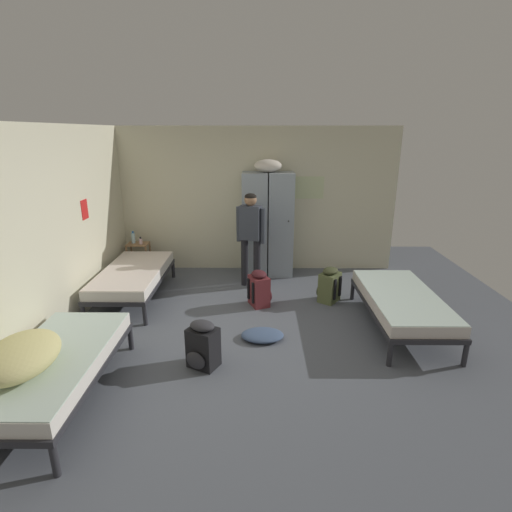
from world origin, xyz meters
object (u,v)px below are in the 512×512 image
(lotion_bottle, at_px, (141,241))
(person_traveler, at_px, (251,231))
(backpack_olive, at_px, (329,285))
(clothes_pile_denim, at_px, (262,335))
(backpack_black, at_px, (203,346))
(bedding_heap, at_px, (21,356))
(shelf_unit, at_px, (139,255))
(bed_right, at_px, (401,301))
(water_bottle, at_px, (133,238))
(bed_left_front, at_px, (55,364))
(backpack_maroon, at_px, (260,289))
(bed_left_rear, at_px, (133,275))
(locker_bank, at_px, (268,222))

(lotion_bottle, bearing_deg, person_traveler, -16.03)
(backpack_olive, distance_m, clothes_pile_denim, 1.58)
(backpack_black, bearing_deg, bedding_heap, -150.04)
(shelf_unit, bearing_deg, clothes_pile_denim, -47.00)
(bedding_heap, bearing_deg, backpack_olive, 39.81)
(bed_right, xyz_separation_m, water_bottle, (-4.19, 2.13, 0.29))
(shelf_unit, xyz_separation_m, person_traveler, (2.08, -0.62, 0.61))
(shelf_unit, height_order, bedding_heap, bedding_heap)
(person_traveler, distance_m, water_bottle, 2.27)
(bedding_heap, bearing_deg, clothes_pile_denim, 34.45)
(lotion_bottle, height_order, backpack_black, lotion_bottle)
(bed_left_front, xyz_separation_m, bedding_heap, (-0.12, -0.28, 0.27))
(backpack_maroon, distance_m, backpack_olive, 1.08)
(bed_right, relative_size, person_traveler, 1.20)
(bed_left_rear, bearing_deg, lotion_bottle, 99.21)
(clothes_pile_denim, bearing_deg, backpack_black, -137.22)
(bedding_heap, bearing_deg, shelf_unit, 91.93)
(backpack_olive, bearing_deg, water_bottle, 159.39)
(shelf_unit, height_order, bed_left_rear, shelf_unit)
(locker_bank, xyz_separation_m, bedding_heap, (-2.24, -3.89, -0.32))
(water_bottle, xyz_separation_m, backpack_olive, (3.38, -1.27, -0.41))
(bed_right, xyz_separation_m, bedding_heap, (-3.97, -1.79, 0.27))
(locker_bank, relative_size, bed_left_front, 1.09)
(person_traveler, relative_size, lotion_bottle, 11.99)
(backpack_maroon, height_order, backpack_olive, same)
(shelf_unit, xyz_separation_m, bedding_heap, (0.13, -3.89, 0.30))
(bed_left_front, relative_size, backpack_olive, 3.45)
(water_bottle, distance_m, backpack_black, 3.52)
(locker_bank, distance_m, backpack_olive, 1.71)
(bed_left_rear, bearing_deg, water_bottle, 105.75)
(bed_left_front, distance_m, backpack_black, 1.46)
(backpack_black, bearing_deg, backpack_maroon, 68.89)
(person_traveler, height_order, backpack_maroon, person_traveler)
(shelf_unit, xyz_separation_m, backpack_olive, (3.30, -1.25, -0.09))
(bed_right, height_order, bed_left_front, same)
(bedding_heap, relative_size, backpack_olive, 1.48)
(bedding_heap, height_order, clothes_pile_denim, bedding_heap)
(water_bottle, xyz_separation_m, backpack_maroon, (2.31, -1.43, -0.41))
(shelf_unit, distance_m, lotion_bottle, 0.29)
(bed_right, distance_m, backpack_black, 2.68)
(bed_left_rear, relative_size, water_bottle, 8.56)
(bed_left_rear, xyz_separation_m, bed_left_front, (0.00, -2.46, 0.00))
(lotion_bottle, bearing_deg, backpack_olive, -20.55)
(bedding_heap, xyz_separation_m, person_traveler, (1.95, 3.27, 0.31))
(bed_left_front, xyz_separation_m, person_traveler, (1.83, 2.99, 0.57))
(backpack_olive, bearing_deg, shelf_unit, 159.24)
(bedding_heap, relative_size, water_bottle, 3.67)
(bed_left_rear, height_order, lotion_bottle, lotion_bottle)
(bed_right, xyz_separation_m, lotion_bottle, (-4.04, 2.07, 0.25))
(bed_left_front, height_order, lotion_bottle, lotion_bottle)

